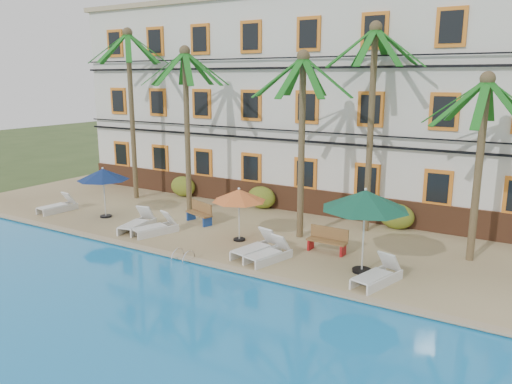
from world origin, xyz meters
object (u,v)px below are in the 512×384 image
Objects in this scene: palm_e at (481,141)px; lounger_f at (378,275)px; palm_c at (302,120)px; lounger_a at (58,206)px; palm_a at (131,93)px; lounger_d at (257,248)px; palm_d at (372,102)px; bench_right at (328,240)px; umbrella_green at (365,200)px; palm_b at (186,108)px; pool_ladder at (183,259)px; umbrella_red at (239,196)px; umbrella_blue at (103,175)px; lounger_e at (269,253)px; lounger_b at (138,223)px; bench_left at (200,213)px; lounger_c at (156,227)px.

palm_e reaches higher than lounger_f.
lounger_a is (-11.72, -2.50, -4.45)m from palm_c.
lounger_a is (-1.21, -4.02, -5.27)m from palm_a.
palm_d is at bearing 64.76° from lounger_d.
bench_right is at bearing -95.84° from palm_d.
palm_b is at bearing 162.46° from umbrella_green.
palm_c is 4.74m from umbrella_green.
pool_ladder is (-6.59, -1.46, -0.30)m from lounger_f.
bench_right is at bearing 8.95° from umbrella_red.
umbrella_blue is 1.21× the size of lounger_e.
palm_d is at bearing 47.16° from palm_c.
lounger_b is 6.60m from lounger_e.
palm_e reaches higher than umbrella_blue.
palm_a reaches higher than bench_left.
bench_left is (-8.86, 2.55, 0.17)m from lounger_f.
bench_right is at bearing 142.44° from lounger_f.
lounger_b is (-0.04, -3.45, -4.65)m from palm_b.
palm_c is 3.85× the size of lounger_a.
bench_left is at bearing 15.92° from lounger_a.
palm_e is 3.19× the size of lounger_f.
bench_left is 2.11× the size of pool_ladder.
lounger_a is at bearing -169.55° from umbrella_blue.
palm_a reaches higher than bench_right.
bench_right is at bearing 144.98° from umbrella_green.
palm_c is at bearing 41.96° from umbrella_red.
umbrella_blue is at bearing 165.10° from lounger_b.
bench_right is at bearing 5.95° from lounger_a.
umbrella_red is 0.75× the size of umbrella_green.
bench_left is at bearing -173.73° from palm_e.
lounger_d is (4.92, -0.09, 0.02)m from lounger_c.
lounger_c is 7.13m from bench_right.
palm_d reaches higher than lounger_d.
palm_d reaches higher than palm_e.
palm_a is 4.37m from palm_b.
lounger_f is at bearing 0.26° from lounger_e.
lounger_e is at bearing -179.74° from lounger_f.
palm_c reaches higher than lounger_f.
palm_c is at bearing 145.82° from umbrella_green.
palm_b is 10.40× the size of pool_ladder.
umbrella_green is 8.97m from lounger_c.
umbrella_blue reaches higher than lounger_f.
bench_left is (0.59, 2.25, 0.18)m from lounger_c.
pool_ladder is at bearing -123.47° from palm_d.
palm_b is 12.04m from lounger_f.
lounger_d reaches higher than pool_ladder.
palm_e is 15.76m from umbrella_blue.
umbrella_blue is at bearing 168.94° from lounger_c.
lounger_d reaches higher than bench_right.
umbrella_green is (12.45, -0.33, 0.45)m from umbrella_blue.
lounger_b is at bearing -45.16° from palm_a.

